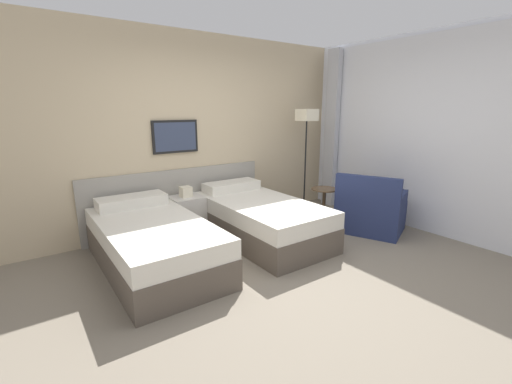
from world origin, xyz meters
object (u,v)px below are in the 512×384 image
(bed_near_window, at_px, (260,219))
(armchair, at_px, (370,212))
(floor_lamp, at_px, (307,125))
(side_table, at_px, (324,201))
(nightstand, at_px, (187,215))
(bed_near_door, at_px, (153,243))

(bed_near_window, distance_m, armchair, 1.57)
(floor_lamp, xyz_separation_m, side_table, (-0.26, -0.69, -1.04))
(nightstand, distance_m, side_table, 1.96)
(nightstand, distance_m, armchair, 2.55)
(nightstand, xyz_separation_m, floor_lamp, (2.01, -0.19, 1.15))
(floor_lamp, bearing_deg, side_table, -110.69)
(side_table, bearing_deg, bed_near_window, 171.30)
(bed_near_door, relative_size, floor_lamp, 1.15)
(nightstand, xyz_separation_m, armchair, (2.14, -1.39, -0.00))
(bed_near_door, bearing_deg, armchair, -13.15)
(nightstand, xyz_separation_m, side_table, (1.75, -0.88, 0.12))
(bed_near_window, xyz_separation_m, side_table, (1.03, -0.16, 0.12))
(bed_near_window, height_order, armchair, armchair)
(side_table, distance_m, armchair, 0.66)
(side_table, bearing_deg, bed_near_door, 176.34)
(nightstand, bearing_deg, floor_lamp, -5.40)
(armchair, bearing_deg, nightstand, 33.71)
(bed_near_door, xyz_separation_m, floor_lamp, (2.72, 0.53, 1.16))
(bed_near_window, bearing_deg, side_table, -8.70)
(bed_near_window, bearing_deg, nightstand, 134.97)
(nightstand, height_order, side_table, nightstand)
(nightstand, relative_size, floor_lamp, 0.40)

